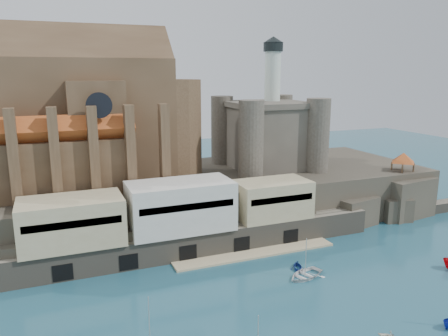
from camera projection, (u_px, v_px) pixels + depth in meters
The scene contains 9 objects.
ground at pixel (300, 305), 60.23m from camera, with size 300.00×300.00×0.00m, color #1A4758.
promontory at pixel (204, 197), 94.74m from camera, with size 100.00×36.00×10.00m.
quay at pixel (180, 221), 76.08m from camera, with size 70.00×12.00×13.05m.
church at pixel (82, 121), 84.50m from camera, with size 47.00×25.93×30.51m.
castle_keep at pixel (268, 131), 99.35m from camera, with size 21.20×21.20×29.30m.
rock_outcrop at pixel (400, 197), 98.14m from camera, with size 14.50×10.50×8.70m.
pavilion at pixel (403, 159), 96.40m from camera, with size 6.40×6.40×5.40m.
boat_6 at pixel (305, 277), 68.64m from camera, with size 4.70×1.36×6.57m, color silver.
boat_7 at pixel (297, 269), 71.34m from camera, with size 2.82×1.72×3.27m, color navy.
Camera 1 is at (-30.25, -46.78, 31.56)m, focal length 35.00 mm.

